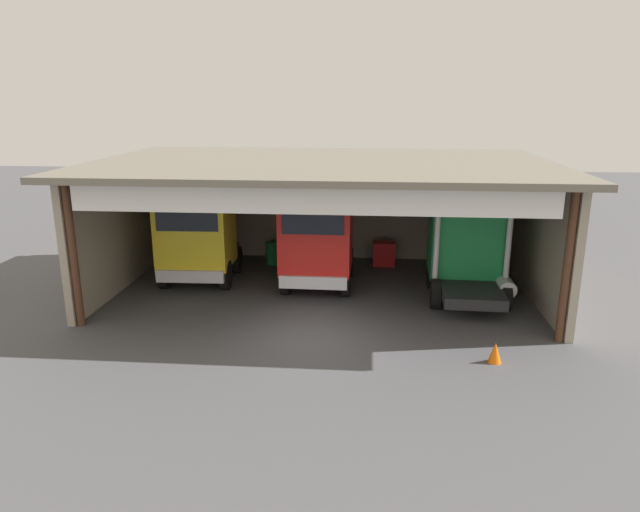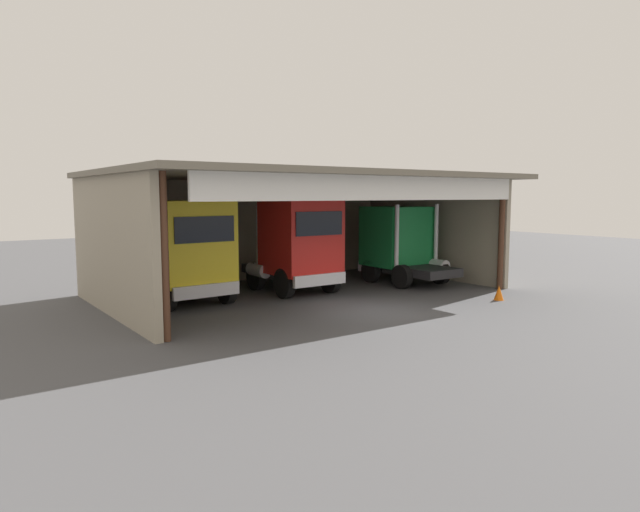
# 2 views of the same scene
# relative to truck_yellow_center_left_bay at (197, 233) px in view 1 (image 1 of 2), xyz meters

# --- Properties ---
(ground_plane) EXTENTS (80.00, 80.00, 0.00)m
(ground_plane) POSITION_rel_truck_yellow_center_left_bay_xyz_m (4.70, -4.53, -1.95)
(ground_plane) COLOR #4C4C4F
(ground_plane) RESTS_ON ground
(workshop_shed) EXTENTS (15.44, 9.91, 4.74)m
(workshop_shed) POSITION_rel_truck_yellow_center_left_bay_xyz_m (4.70, 0.50, 1.43)
(workshop_shed) COLOR #9E937F
(workshop_shed) RESTS_ON ground
(truck_yellow_center_left_bay) EXTENTS (2.79, 4.37, 3.71)m
(truck_yellow_center_left_bay) POSITION_rel_truck_yellow_center_left_bay_xyz_m (0.00, 0.00, 0.00)
(truck_yellow_center_left_bay) COLOR yellow
(truck_yellow_center_left_bay) RESTS_ON ground
(truck_red_center_right_bay) EXTENTS (2.63, 4.78, 3.82)m
(truck_red_center_right_bay) POSITION_rel_truck_yellow_center_left_bay_xyz_m (4.48, -0.22, 0.08)
(truck_red_center_right_bay) COLOR red
(truck_red_center_right_bay) RESTS_ON ground
(truck_green_right_bay) EXTENTS (2.76, 4.47, 3.51)m
(truck_green_right_bay) POSITION_rel_truck_yellow_center_left_bay_xyz_m (9.79, -0.59, -0.15)
(truck_green_right_bay) COLOR #197F3D
(truck_green_right_bay) RESTS_ON ground
(oil_drum) EXTENTS (0.58, 0.58, 0.95)m
(oil_drum) POSITION_rel_truck_yellow_center_left_bay_xyz_m (2.34, 2.83, -1.47)
(oil_drum) COLOR #197233
(oil_drum) RESTS_ON ground
(tool_cart) EXTENTS (0.90, 0.60, 1.00)m
(tool_cart) POSITION_rel_truck_yellow_center_left_bay_xyz_m (7.00, 2.97, -1.45)
(tool_cart) COLOR red
(tool_cart) RESTS_ON ground
(traffic_cone) EXTENTS (0.36, 0.36, 0.56)m
(traffic_cone) POSITION_rel_truck_yellow_center_left_bay_xyz_m (9.74, -5.92, -1.67)
(traffic_cone) COLOR orange
(traffic_cone) RESTS_ON ground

